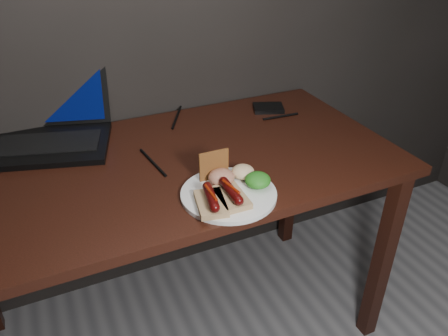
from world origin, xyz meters
TOP-DOWN VIEW (x-y plane):
  - desk at (0.00, 1.38)m, footprint 1.40×0.70m
  - laptop at (-0.30, 1.68)m, footprint 0.45×0.44m
  - hard_drive at (0.46, 1.59)m, footprint 0.13×0.12m
  - desk_cables at (-0.01, 1.51)m, footprint 1.06×0.48m
  - plate at (0.09, 1.14)m, footprint 0.26×0.26m
  - bread_sausage_left at (0.02, 1.10)m, footprint 0.09×0.13m
  - bread_sausage_center at (0.08, 1.11)m, footprint 0.07×0.12m
  - crispbread at (0.08, 1.22)m, footprint 0.09×0.01m
  - salad_greens at (0.17, 1.13)m, footprint 0.07×0.07m
  - salsa_mound at (0.09, 1.19)m, footprint 0.07×0.07m
  - coleslaw_mound at (0.16, 1.19)m, footprint 0.06×0.06m

SIDE VIEW (x-z plane):
  - desk at x=0.00m, z-range 0.29..1.04m
  - desk_cables at x=-0.01m, z-range 0.75..0.76m
  - plate at x=0.09m, z-range 0.75..0.76m
  - hard_drive at x=0.46m, z-range 0.75..0.77m
  - bread_sausage_left at x=0.02m, z-range 0.76..0.80m
  - bread_sausage_center at x=0.08m, z-range 0.76..0.80m
  - coleslaw_mound at x=0.16m, z-range 0.76..0.80m
  - salad_greens at x=0.17m, z-range 0.76..0.80m
  - salsa_mound at x=0.09m, z-range 0.76..0.80m
  - laptop at x=-0.30m, z-range 0.68..0.92m
  - crispbread at x=0.08m, z-range 0.76..0.85m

